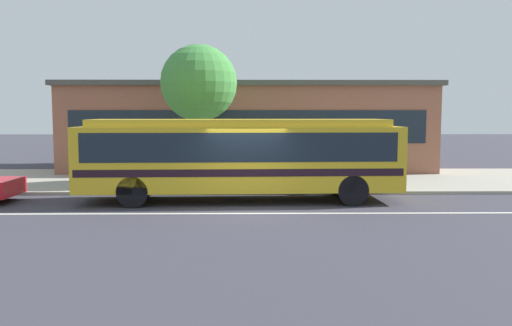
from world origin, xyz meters
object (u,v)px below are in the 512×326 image
object	(u,v)px
transit_bus	(240,154)
street_tree_near_stop	(199,84)
pedestrian_waiting_near_sign	(195,162)
bus_stop_sign	(369,150)
pedestrian_walking_along_curb	(238,162)

from	to	relation	value
transit_bus	street_tree_near_stop	size ratio (longest dim) A/B	1.89
street_tree_near_stop	transit_bus	bearing A→B (deg)	-67.35
pedestrian_waiting_near_sign	bus_stop_sign	world-z (taller)	bus_stop_sign
pedestrian_waiting_near_sign	bus_stop_sign	distance (m)	6.66
transit_bus	street_tree_near_stop	distance (m)	5.29
pedestrian_walking_along_curb	bus_stop_sign	world-z (taller)	bus_stop_sign
pedestrian_waiting_near_sign	bus_stop_sign	xyz separation A→B (m)	(6.61, -0.62, 0.51)
transit_bus	pedestrian_waiting_near_sign	bearing A→B (deg)	125.37
pedestrian_waiting_near_sign	pedestrian_walking_along_curb	distance (m)	1.82
pedestrian_walking_along_curb	bus_stop_sign	distance (m)	5.15
pedestrian_waiting_near_sign	street_tree_near_stop	xyz separation A→B (m)	(0.03, 1.71, 3.11)
transit_bus	pedestrian_waiting_near_sign	xyz separation A→B (m)	(-1.81, 2.55, -0.53)
transit_bus	pedestrian_walking_along_curb	bearing A→B (deg)	92.41
pedestrian_waiting_near_sign	transit_bus	bearing A→B (deg)	-54.63
pedestrian_walking_along_curb	bus_stop_sign	bearing A→B (deg)	-15.13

